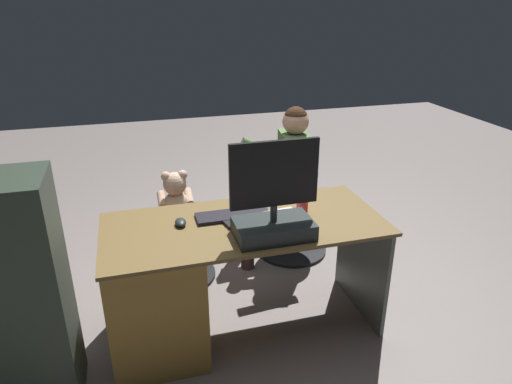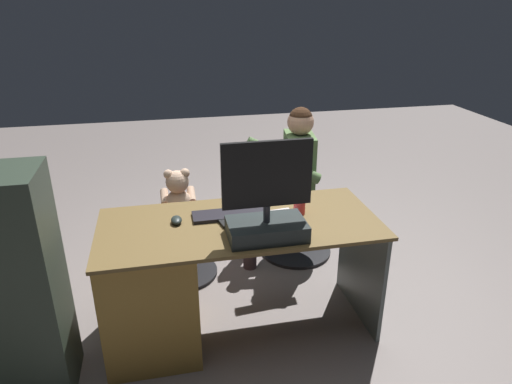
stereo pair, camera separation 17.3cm
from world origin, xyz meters
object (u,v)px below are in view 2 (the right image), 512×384
at_px(keyboard, 229,214).
at_px(monitor, 267,212).
at_px(tv_remote, 223,221).
at_px(teddy_bear, 178,194).
at_px(computer_mouse, 176,220).
at_px(cup, 299,205).
at_px(office_chair_teddy, 181,240).
at_px(desk, 168,282).
at_px(person, 287,173).
at_px(visitor_chair, 297,222).

bearing_deg(keyboard, monitor, 118.27).
relative_size(tv_remote, teddy_bear, 0.43).
relative_size(computer_mouse, cup, 0.89).
bearing_deg(monitor, office_chair_teddy, -63.95).
xyz_separation_m(desk, computer_mouse, (-0.08, -0.07, 0.36)).
bearing_deg(computer_mouse, keyboard, -175.10).
relative_size(computer_mouse, person, 0.08).
relative_size(monitor, person, 0.45).
bearing_deg(visitor_chair, person, 8.58).
distance_m(keyboard, visitor_chair, 1.05).
xyz_separation_m(computer_mouse, cup, (-0.70, 0.03, 0.04)).
distance_m(keyboard, computer_mouse, 0.30).
bearing_deg(teddy_bear, monitor, 115.75).
distance_m(desk, teddy_bear, 0.73).
relative_size(teddy_bear, person, 0.30).
height_order(keyboard, computer_mouse, computer_mouse).
xyz_separation_m(desk, visitor_chair, (-1.01, -0.80, -0.12)).
bearing_deg(tv_remote, desk, -10.15).
bearing_deg(tv_remote, cup, 169.88).
bearing_deg(monitor, desk, -19.72).
bearing_deg(office_chair_teddy, visitor_chair, -171.42).
bearing_deg(desk, office_chair_teddy, -99.82).
xyz_separation_m(computer_mouse, teddy_bear, (-0.04, -0.61, -0.11)).
xyz_separation_m(keyboard, computer_mouse, (0.30, 0.03, 0.01)).
bearing_deg(cup, teddy_bear, -43.72).
bearing_deg(desk, computer_mouse, -139.61).
bearing_deg(teddy_bear, cup, 136.28).
height_order(office_chair_teddy, visitor_chair, same).
height_order(office_chair_teddy, person, person).
relative_size(office_chair_teddy, visitor_chair, 0.89).
distance_m(desk, tv_remote, 0.48).
relative_size(visitor_chair, person, 0.47).
bearing_deg(office_chair_teddy, teddy_bear, -90.00).
bearing_deg(monitor, computer_mouse, -29.51).
xyz_separation_m(desk, teddy_bear, (-0.11, -0.67, 0.25)).
bearing_deg(teddy_bear, person, -172.22).
bearing_deg(computer_mouse, person, -139.41).
relative_size(keyboard, office_chair_teddy, 0.86).
distance_m(keyboard, tv_remote, 0.09).
xyz_separation_m(computer_mouse, tv_remote, (-0.25, 0.05, -0.01)).
xyz_separation_m(desk, monitor, (-0.53, 0.19, 0.48)).
bearing_deg(computer_mouse, cup, 177.64).
xyz_separation_m(keyboard, office_chair_teddy, (0.26, -0.57, -0.45)).
xyz_separation_m(desk, office_chair_teddy, (-0.11, -0.66, -0.10)).
bearing_deg(visitor_chair, teddy_bear, 7.86).
xyz_separation_m(keyboard, person, (-0.53, -0.69, -0.04)).
bearing_deg(person, cup, 79.80).
xyz_separation_m(computer_mouse, person, (-0.83, -0.72, -0.05)).
distance_m(keyboard, office_chair_teddy, 0.77).
relative_size(teddy_bear, visitor_chair, 0.63).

